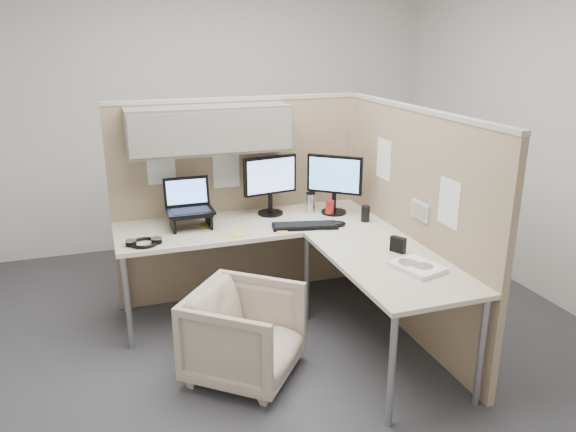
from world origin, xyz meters
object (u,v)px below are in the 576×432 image
object	(u,v)px
office_chair	(244,330)
monitor_left	(270,180)
desk	(297,243)
keyboard	(305,226)

from	to	relation	value
office_chair	monitor_left	bearing A→B (deg)	13.29
office_chair	desk	bearing A→B (deg)	-9.91
office_chair	monitor_left	world-z (taller)	monitor_left
office_chair	keyboard	xyz separation A→B (m)	(0.63, 0.62, 0.42)
monitor_left	keyboard	distance (m)	0.49
desk	monitor_left	size ratio (longest dim) A/B	4.29
desk	office_chair	size ratio (longest dim) A/B	3.10
monitor_left	desk	bearing A→B (deg)	-97.13
office_chair	monitor_left	distance (m)	1.31
monitor_left	keyboard	xyz separation A→B (m)	(0.14, -0.39, -0.26)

